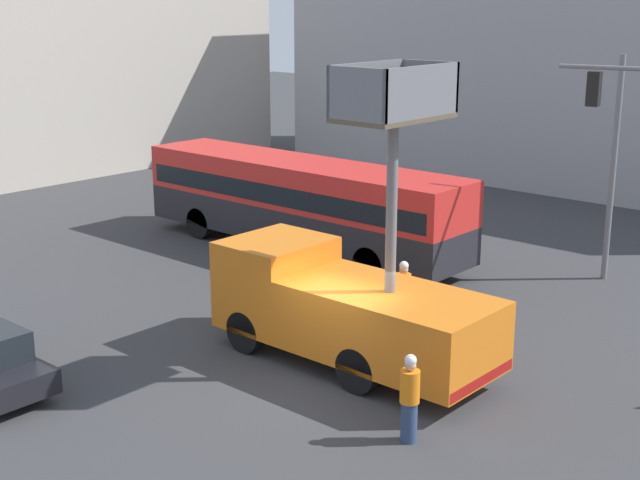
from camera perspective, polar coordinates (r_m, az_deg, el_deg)
name	(u,v)px	position (r m, az deg, el deg)	size (l,w,h in m)	color
ground_plane	(327,383)	(19.93, 0.45, -9.12)	(120.00, 120.00, 0.00)	#38383A
building_backdrop_side	(591,67)	(43.51, 16.97, 10.57)	(10.00, 28.00, 10.28)	#9E9EA3
utility_truck	(346,302)	(20.44, 1.70, -4.00)	(2.54, 6.90, 6.92)	orange
city_bus	(301,198)	(29.42, -1.24, 2.68)	(2.57, 12.28, 3.05)	#232328
traffic_light_pole	(608,137)	(26.46, 17.93, 6.29)	(2.98, 2.73, 6.68)	slate
road_worker_near_truck	(410,399)	(17.21, 5.75, -10.06)	(0.38, 0.38, 1.79)	navy
road_worker_directing	(403,296)	(22.73, 5.35, -3.57)	(0.38, 0.38, 1.83)	navy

